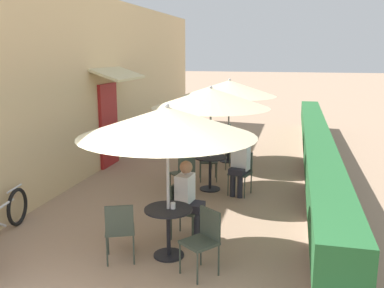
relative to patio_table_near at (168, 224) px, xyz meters
The scene contains 22 objects.
cafe_facade_wall 6.14m from the patio_table_near, 121.17° to the left, with size 0.98×14.57×4.20m.
planter_hedge 5.57m from the patio_table_near, 66.50° to the left, with size 0.60×13.57×1.01m.
patio_table_near is the anchor object (origin of this frame).
patio_umbrella_near 1.47m from the patio_table_near, ahead, with size 2.44×2.44×2.21m.
cafe_chair_near_left 0.69m from the patio_table_near, 89.00° to the left, with size 0.45×0.45×0.87m.
seated_patron_near_left 0.71m from the patio_table_near, 79.61° to the left, with size 0.44×0.37×1.25m.
cafe_chair_near_right 0.69m from the patio_table_near, 151.00° to the right, with size 0.52×0.52×0.87m.
cafe_chair_near_back 0.69m from the patio_table_near, 31.00° to the right, with size 0.56×0.56×0.87m.
coffee_cup_near 0.28m from the patio_table_near, 10.31° to the left, with size 0.07×0.07×0.09m.
patio_table_mid 3.12m from the patio_table_near, 90.24° to the left, with size 0.68×0.68×0.72m.
patio_umbrella_mid 3.45m from the patio_table_near, 90.24° to the left, with size 2.44×2.44×2.21m.
cafe_chair_mid_left 2.62m from the patio_table_near, 99.73° to the left, with size 0.57×0.57×0.87m.
cafe_chair_mid_right 3.08m from the patio_table_near, 77.57° to the left, with size 0.49×0.49×0.87m.
seated_patron_mid_right 2.98m from the patio_table_near, 77.68° to the left, with size 0.41×0.47×1.25m.
cafe_chair_mid_back 3.77m from the patio_table_near, 93.95° to the left, with size 0.49×0.49×0.87m.
coffee_cup_mid 3.28m from the patio_table_near, 91.69° to the left, with size 0.07×0.07×0.09m.
patio_table_far 5.57m from the patio_table_near, 90.06° to the left, with size 0.68×0.68×0.72m.
patio_umbrella_far 5.76m from the patio_table_near, 90.06° to the left, with size 2.44×2.44×2.21m.
cafe_chair_far_left 6.26m from the patio_table_near, 90.00° to the left, with size 0.45×0.45×0.87m.
cafe_chair_far_right 4.89m from the patio_table_near, 90.14° to the left, with size 0.45×0.45×0.87m.
coffee_cup_far 5.50m from the patio_table_near, 89.66° to the left, with size 0.07×0.07×0.09m.
bicycle_leaning 2.73m from the patio_table_near, behind, with size 0.30×1.69×0.73m.
Camera 1 is at (2.18, -3.37, 2.88)m, focal length 40.00 mm.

